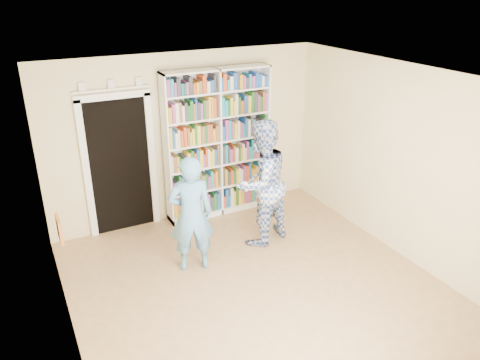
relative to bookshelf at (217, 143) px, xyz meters
The scene contains 11 objects.
floor 2.69m from the bookshelf, 101.38° to the right, with size 5.00×5.00×0.00m, color #9A704A.
ceiling 2.81m from the bookshelf, 101.38° to the right, with size 5.00×5.00×0.00m, color white.
wall_back 0.51m from the bookshelf, 161.73° to the left, with size 4.50×4.50×0.00m, color beige.
wall_left 3.59m from the bookshelf, 139.26° to the right, with size 5.00×5.00×0.00m, color beige.
wall_right 2.94m from the bookshelf, 52.82° to the right, with size 5.00×5.00×0.00m, color beige.
bookshelf is the anchor object (origin of this frame).
doorway 1.58m from the bookshelf, behind, with size 1.10×0.08×2.43m.
wall_art 3.45m from the bookshelf, 141.56° to the right, with size 0.03×0.25×0.25m, color brown.
man_blue 1.79m from the bookshelf, 126.35° to the right, with size 0.60×0.39×1.64m, color #5B96CA.
man_plaid 1.22m from the bookshelf, 82.52° to the right, with size 0.92×0.72×1.90m, color #33539E.
paper_sheet 1.40m from the bookshelf, 79.01° to the right, with size 0.22×0.01×0.31m, color white.
Camera 1 is at (-2.48, -4.24, 3.69)m, focal length 35.00 mm.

